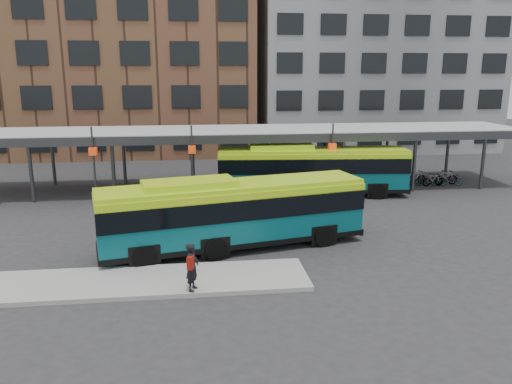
{
  "coord_description": "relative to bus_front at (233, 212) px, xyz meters",
  "views": [
    {
      "loc": [
        -2.76,
        -21.42,
        8.04
      ],
      "look_at": [
        0.36,
        4.16,
        1.8
      ],
      "focal_mm": 35.0,
      "sensor_mm": 36.0,
      "label": 1
    }
  ],
  "objects": [
    {
      "name": "boarding_island",
      "position": [
        -4.34,
        -3.64,
        -1.67
      ],
      "size": [
        14.0,
        3.0,
        0.18
      ],
      "primitive_type": "cube",
      "color": "gray",
      "rests_on": "ground"
    },
    {
      "name": "building_grey",
      "position": [
        17.16,
        31.36,
        8.24
      ],
      "size": [
        24.0,
        14.0,
        20.0
      ],
      "primitive_type": "cube",
      "color": "slate",
      "rests_on": "ground"
    },
    {
      "name": "ground",
      "position": [
        1.16,
        -0.64,
        -1.76
      ],
      "size": [
        120.0,
        120.0,
        0.0
      ],
      "primitive_type": "plane",
      "color": "#28282B",
      "rests_on": "ground"
    },
    {
      "name": "bus_front",
      "position": [
        0.0,
        0.0,
        0.0
      ],
      "size": [
        12.51,
        5.21,
        3.37
      ],
      "rotation": [
        0.0,
        0.0,
        0.22
      ],
      "color": "#074E56",
      "rests_on": "ground"
    },
    {
      "name": "canopy",
      "position": [
        1.11,
        12.23,
        2.15
      ],
      "size": [
        40.0,
        6.53,
        4.8
      ],
      "color": "#999B9E",
      "rests_on": "ground"
    },
    {
      "name": "building_brick",
      "position": [
        -8.84,
        31.36,
        9.24
      ],
      "size": [
        26.0,
        14.0,
        22.0
      ],
      "primitive_type": "cube",
      "color": "brown",
      "rests_on": "ground"
    },
    {
      "name": "bike_rack",
      "position": [
        14.49,
        11.35,
        -1.28
      ],
      "size": [
        6.27,
        1.65,
        1.07
      ],
      "color": "slate",
      "rests_on": "ground"
    },
    {
      "name": "pedestrian",
      "position": [
        -1.85,
        -4.85,
        -0.65
      ],
      "size": [
        0.62,
        0.77,
        1.82
      ],
      "rotation": [
        0.0,
        0.0,
        1.25
      ],
      "color": "black",
      "rests_on": "boarding_island"
    },
    {
      "name": "bus_rear",
      "position": [
        5.96,
        9.65,
        0.02
      ],
      "size": [
        12.54,
        3.68,
        3.41
      ],
      "rotation": [
        0.0,
        0.0,
        -0.09
      ],
      "color": "#074E56",
      "rests_on": "ground"
    }
  ]
}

